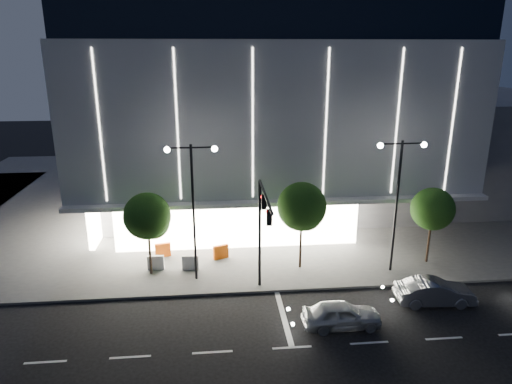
{
  "coord_description": "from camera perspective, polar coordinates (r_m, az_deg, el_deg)",
  "views": [
    {
      "loc": [
        -1.66,
        -20.83,
        14.32
      ],
      "look_at": [
        1.17,
        8.96,
        5.0
      ],
      "focal_mm": 32.0,
      "sensor_mm": 36.0,
      "label": 1
    }
  ],
  "objects": [
    {
      "name": "annex_building",
      "position": [
        53.5,
        25.95,
        5.53
      ],
      "size": [
        16.0,
        20.0,
        10.0
      ],
      "primitive_type": "cube",
      "color": "#4C4C51",
      "rests_on": "ground"
    },
    {
      "name": "barrier_a",
      "position": [
        33.56,
        -11.56,
        -7.11
      ],
      "size": [
        1.13,
        0.49,
        1.0
      ],
      "primitive_type": "cube",
      "rotation": [
        0.0,
        0.0,
        0.22
      ],
      "color": "#FF5C0E",
      "rests_on": "sidewalk_museum"
    },
    {
      "name": "car_second",
      "position": [
        29.34,
        21.43,
        -11.56
      ],
      "size": [
        4.64,
        1.86,
        1.5
      ],
      "primitive_type": "imported",
      "rotation": [
        0.0,
        0.0,
        1.51
      ],
      "color": "gray",
      "rests_on": "ground"
    },
    {
      "name": "traffic_mast",
      "position": [
        26.03,
        0.8,
        -3.62
      ],
      "size": [
        0.33,
        5.89,
        7.07
      ],
      "color": "black",
      "rests_on": "ground"
    },
    {
      "name": "street_lamp_east",
      "position": [
        30.43,
        17.35,
        0.54
      ],
      "size": [
        3.16,
        0.36,
        9.0
      ],
      "color": "black",
      "rests_on": "ground"
    },
    {
      "name": "sidewalk_museum",
      "position": [
        47.51,
        2.89,
        -0.17
      ],
      "size": [
        70.0,
        40.0,
        0.15
      ],
      "primitive_type": "cube",
      "color": "#474747",
      "rests_on": "ground"
    },
    {
      "name": "barrier_b",
      "position": [
        31.79,
        -12.42,
        -8.61
      ],
      "size": [
        1.11,
        0.28,
        1.0
      ],
      "primitive_type": "cube",
      "rotation": [
        0.0,
        0.0,
        -0.03
      ],
      "color": "white",
      "rests_on": "sidewalk_museum"
    },
    {
      "name": "ground",
      "position": [
        25.33,
        -0.75,
        -17.12
      ],
      "size": [
        160.0,
        160.0,
        0.0
      ],
      "primitive_type": "plane",
      "color": "black",
      "rests_on": "ground"
    },
    {
      "name": "museum",
      "position": [
        43.68,
        0.72,
        10.66
      ],
      "size": [
        30.0,
        25.8,
        18.0
      ],
      "color": "#4C4C51",
      "rests_on": "ground"
    },
    {
      "name": "street_lamp_west",
      "position": [
        28.14,
        -7.9,
        -0.16
      ],
      "size": [
        3.16,
        0.36,
        9.0
      ],
      "color": "black",
      "rests_on": "ground"
    },
    {
      "name": "tree_right",
      "position": [
        33.17,
        21.2,
        -2.26
      ],
      "size": [
        2.91,
        2.91,
        5.51
      ],
      "color": "black",
      "rests_on": "ground"
    },
    {
      "name": "car_lead",
      "position": [
        25.8,
        10.65,
        -14.82
      ],
      "size": [
        4.28,
        1.74,
        1.45
      ],
      "primitive_type": "imported",
      "rotation": [
        0.0,
        0.0,
        1.58
      ],
      "color": "#B1B5B9",
      "rests_on": "ground"
    },
    {
      "name": "barrier_d",
      "position": [
        31.38,
        -8.21,
        -8.71
      ],
      "size": [
        1.11,
        0.29,
        1.0
      ],
      "primitive_type": "cube",
      "rotation": [
        0.0,
        0.0,
        -0.04
      ],
      "color": "silver",
      "rests_on": "sidewalk_museum"
    },
    {
      "name": "tree_left",
      "position": [
        30.0,
        -13.37,
        -3.24
      ],
      "size": [
        3.02,
        3.02,
        5.72
      ],
      "color": "black",
      "rests_on": "ground"
    },
    {
      "name": "tree_mid",
      "position": [
        30.13,
        5.77,
        -2.15
      ],
      "size": [
        3.25,
        3.25,
        6.15
      ],
      "color": "black",
      "rests_on": "ground"
    },
    {
      "name": "barrier_c",
      "position": [
        32.69,
        -4.42,
        -7.48
      ],
      "size": [
        1.12,
        0.63,
        1.0
      ],
      "primitive_type": "cube",
      "rotation": [
        0.0,
        0.0,
        0.37
      ],
      "color": "#E6540C",
      "rests_on": "sidewalk_museum"
    }
  ]
}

